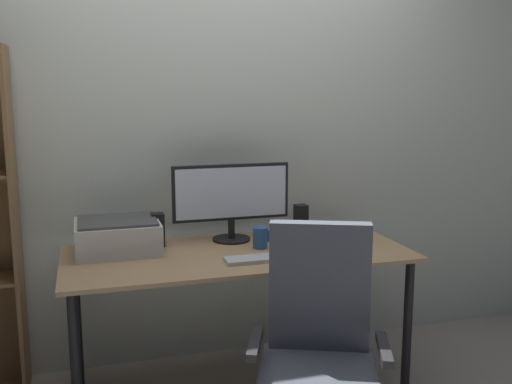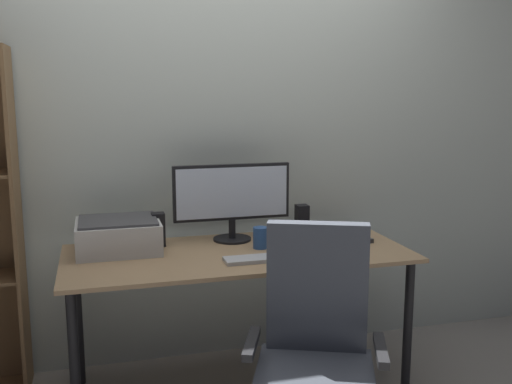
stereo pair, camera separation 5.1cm
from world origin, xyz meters
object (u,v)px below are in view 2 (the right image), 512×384
Objects in this scene: keyboard at (255,259)px; speaker_left at (158,229)px; desk at (238,267)px; monitor at (232,196)px; laptop at (336,238)px; mouse at (302,253)px; coffee_mug at (261,238)px; printer at (118,235)px; speaker_right at (302,220)px; office_chair at (315,370)px.

speaker_left is at bearing 135.92° from keyboard.
desk is at bearing -30.59° from speaker_left.
desk is at bearing -96.27° from monitor.
desk is 5.23× the size of laptop.
keyboard is 0.91× the size of laptop.
desk is 0.33m from mouse.
speaker_left is (-0.36, 0.21, 0.16)m from desk.
coffee_mug is (-0.15, 0.19, 0.04)m from mouse.
monitor is 0.28m from coffee_mug.
mouse is 0.90m from printer.
speaker_right is (0.41, 0.21, 0.16)m from desk.
speaker_right reaches higher than coffee_mug.
monitor is at bearing 159.28° from laptop.
speaker_left reaches higher than coffee_mug.
office_chair reaches higher than coffee_mug.
monitor is 1.92× the size of laptop.
speaker_right is at bearing -1.17° from monitor.
mouse is 0.25m from coffee_mug.
desk is 0.39m from monitor.
keyboard is 0.69m from printer.
speaker_left is at bearing 159.46° from coffee_mug.
coffee_mug is 0.52m from speaker_left.
speaker_left is at bearing 180.00° from speaker_right.
printer is at bearing 170.24° from mouse.
laptop is (0.52, -0.15, -0.22)m from monitor.
laptop is 1.88× the size of speaker_left.
monitor is at bearing 83.73° from desk.
mouse is at bearing -109.98° from speaker_right.
coffee_mug is at bearing -62.06° from monitor.
monitor is 0.46m from keyboard.
mouse is 0.10× the size of office_chair.
printer is at bearing -165.95° from speaker_left.
speaker_right is 0.43× the size of printer.
laptop is 1.12m from printer.
coffee_mug is at bearing -179.42° from laptop.
mouse is 0.40m from speaker_right.
printer is at bearing 170.72° from laptop.
speaker_right is (0.14, 0.37, 0.07)m from mouse.
monitor is at bearing 178.83° from speaker_right.
monitor reaches higher than laptop.
printer is (-0.59, -0.06, -0.16)m from monitor.
monitor is 5.77× the size of coffee_mug.
mouse is at bearing -30.43° from desk.
speaker_right is at bearing 95.75° from office_chair.
speaker_left is at bearing 139.63° from office_chair.
mouse is 0.36m from laptop.
speaker_left is 0.77m from speaker_right.
monitor is 0.51m from mouse.
monitor is at bearing 118.49° from office_chair.
monitor is (0.02, 0.22, 0.31)m from desk.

